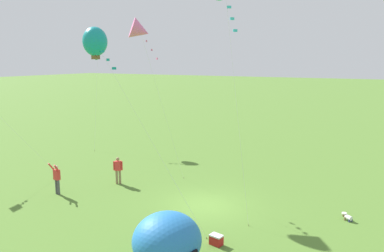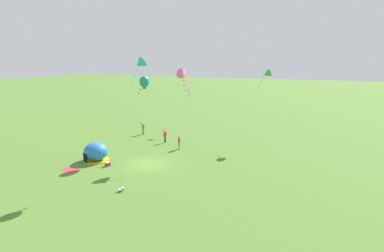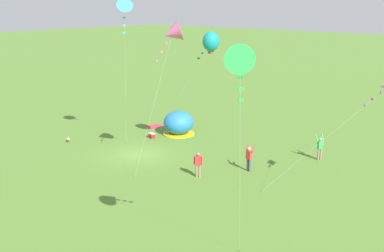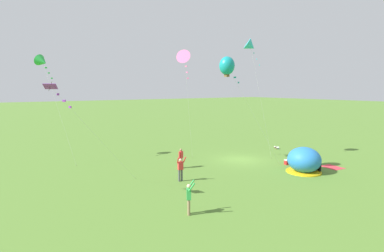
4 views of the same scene
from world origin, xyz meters
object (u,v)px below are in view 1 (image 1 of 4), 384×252
(toddler_crawling, at_px, (347,217))
(kite_teal, at_px, (95,42))
(person_center_field, at_px, (118,169))
(kite_green, at_px, (98,43))
(popup_tent, at_px, (167,242))
(cooler_box, at_px, (216,240))
(person_flying_kite, at_px, (57,178))
(kite_pink, at_px, (140,31))

(toddler_crawling, xyz_separation_m, kite_teal, (-4.68, 11.41, 8.42))
(person_center_field, distance_m, kite_green, 15.30)
(popup_tent, relative_size, toddler_crawling, 5.29)
(cooler_box, height_order, person_flying_kite, person_flying_kite)
(person_flying_kite, bearing_deg, kite_pink, -35.75)
(toddler_crawling, xyz_separation_m, person_center_field, (-1.00, 13.35, 0.79))
(kite_pink, relative_size, kite_teal, 1.10)
(toddler_crawling, height_order, person_center_field, person_center_field)
(cooler_box, distance_m, kite_pink, 13.13)
(popup_tent, bearing_deg, cooler_box, -21.18)
(cooler_box, bearing_deg, kite_pink, 54.66)
(cooler_box, xyz_separation_m, person_flying_kite, (1.12, 10.69, 0.78))
(cooler_box, distance_m, kite_teal, 10.81)
(person_flying_kite, xyz_separation_m, kite_pink, (4.27, -3.08, 8.45))
(popup_tent, height_order, kite_teal, kite_teal)
(person_flying_kite, relative_size, kite_green, 0.19)
(popup_tent, distance_m, cooler_box, 2.69)
(kite_pink, bearing_deg, person_flying_kite, 144.25)
(person_flying_kite, relative_size, kite_teal, 0.20)
(toddler_crawling, relative_size, kite_teal, 0.06)
(toddler_crawling, bearing_deg, person_flying_kite, 105.16)
(person_flying_kite, bearing_deg, popup_tent, -109.88)
(kite_teal, bearing_deg, kite_pink, 9.45)
(popup_tent, bearing_deg, kite_green, 47.64)
(toddler_crawling, xyz_separation_m, kite_pink, (0.13, 12.21, 9.27))
(cooler_box, distance_m, person_flying_kite, 10.78)
(popup_tent, distance_m, kite_pink, 13.30)
(popup_tent, xyz_separation_m, kite_teal, (2.99, 5.88, 7.60))
(cooler_box, bearing_deg, person_center_field, 64.03)
(person_center_field, xyz_separation_m, kite_green, (8.90, 9.26, 8.32))
(kite_pink, height_order, kite_teal, kite_pink)
(toddler_crawling, distance_m, kite_pink, 15.34)
(popup_tent, bearing_deg, kite_pink, 40.57)
(person_flying_kite, bearing_deg, cooler_box, -96.00)
(person_flying_kite, distance_m, kite_pink, 9.96)
(person_center_field, xyz_separation_m, kite_teal, (-3.67, -1.94, 7.63))
(person_flying_kite, bearing_deg, toddler_crawling, -74.84)
(person_flying_kite, height_order, kite_green, kite_green)
(cooler_box, xyz_separation_m, kite_teal, (0.59, 6.81, 8.38))
(cooler_box, bearing_deg, toddler_crawling, -41.15)
(toddler_crawling, height_order, kite_green, kite_green)
(cooler_box, bearing_deg, person_flying_kite, 84.00)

